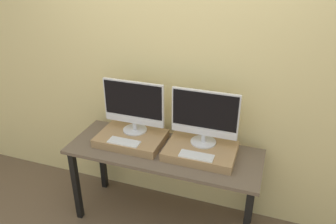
{
  "coord_description": "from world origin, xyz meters",
  "views": [
    {
      "loc": [
        0.79,
        -1.86,
        2.23
      ],
      "look_at": [
        0.0,
        0.41,
        1.05
      ],
      "focal_mm": 35.0,
      "sensor_mm": 36.0,
      "label": 1
    }
  ],
  "objects_px": {
    "keyboard_left": "(124,142)",
    "monitor_right": "(205,116)",
    "monitor_left": "(134,106)",
    "keyboard_right": "(196,156)"
  },
  "relations": [
    {
      "from": "keyboard_left",
      "to": "monitor_right",
      "type": "distance_m",
      "value": 0.69
    },
    {
      "from": "keyboard_left",
      "to": "monitor_left",
      "type": "bearing_deg",
      "value": 90.0
    },
    {
      "from": "keyboard_right",
      "to": "keyboard_left",
      "type": "bearing_deg",
      "value": 180.0
    },
    {
      "from": "keyboard_left",
      "to": "keyboard_right",
      "type": "distance_m",
      "value": 0.61
    },
    {
      "from": "monitor_left",
      "to": "keyboard_right",
      "type": "distance_m",
      "value": 0.69
    },
    {
      "from": "monitor_right",
      "to": "keyboard_right",
      "type": "height_order",
      "value": "monitor_right"
    },
    {
      "from": "monitor_left",
      "to": "monitor_right",
      "type": "bearing_deg",
      "value": 0.0
    },
    {
      "from": "monitor_left",
      "to": "monitor_right",
      "type": "xyz_separation_m",
      "value": [
        0.61,
        0.0,
        0.0
      ]
    },
    {
      "from": "monitor_right",
      "to": "keyboard_right",
      "type": "bearing_deg",
      "value": -90.0
    },
    {
      "from": "monitor_left",
      "to": "keyboard_right",
      "type": "xyz_separation_m",
      "value": [
        0.61,
        -0.22,
        -0.23
      ]
    }
  ]
}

